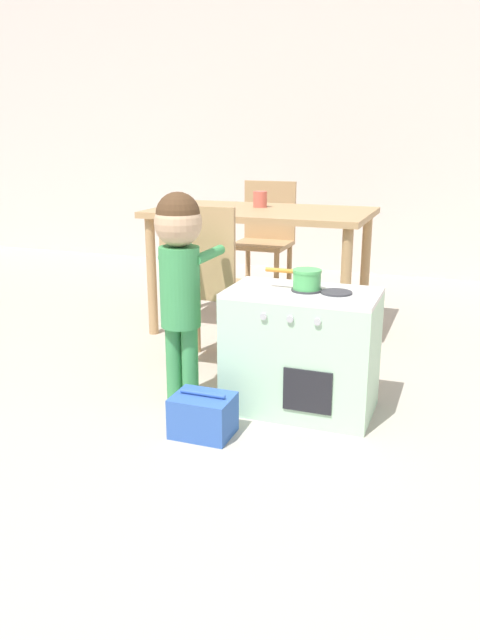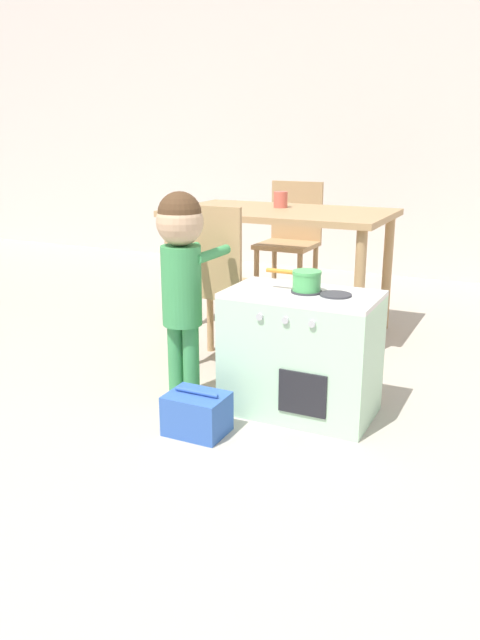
% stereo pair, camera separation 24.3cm
% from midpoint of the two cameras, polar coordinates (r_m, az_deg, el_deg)
% --- Properties ---
extents(ground_plane, '(16.00, 16.00, 0.00)m').
position_cam_midpoint_polar(ground_plane, '(2.05, -5.12, -17.34)').
color(ground_plane, '#B2A899').
extents(wall_back, '(10.00, 0.06, 2.60)m').
position_cam_midpoint_polar(wall_back, '(5.38, 17.06, 17.55)').
color(wall_back, beige).
rests_on(wall_back, ground_plane).
extents(play_kitchen, '(0.62, 0.37, 0.54)m').
position_cam_midpoint_polar(play_kitchen, '(2.64, 8.23, -3.04)').
color(play_kitchen, '#B2DBB7').
rests_on(play_kitchen, ground_plane).
extents(toy_pot, '(0.24, 0.12, 0.08)m').
position_cam_midpoint_polar(toy_pot, '(2.55, 8.78, 3.67)').
color(toy_pot, '#4CAD5B').
rests_on(toy_pot, play_kitchen).
extents(child_figure, '(0.20, 0.37, 0.92)m').
position_cam_midpoint_polar(child_figure, '(2.62, -2.73, 5.19)').
color(child_figure, '#3D9351').
rests_on(child_figure, ground_plane).
extents(toy_basket, '(0.23, 0.18, 0.18)m').
position_cam_midpoint_polar(toy_basket, '(2.49, -1.15, -8.60)').
color(toy_basket, '#335BB2').
rests_on(toy_basket, ground_plane).
extents(dining_table, '(1.26, 0.75, 0.73)m').
position_cam_midpoint_polar(dining_table, '(3.69, 5.63, 8.55)').
color(dining_table, tan).
rests_on(dining_table, ground_plane).
extents(dining_chair_near, '(0.38, 0.38, 0.83)m').
position_cam_midpoint_polar(dining_chair_near, '(3.06, 0.08, 3.40)').
color(dining_chair_near, tan).
rests_on(dining_chair_near, ground_plane).
extents(dining_chair_far, '(0.38, 0.38, 0.83)m').
position_cam_midpoint_polar(dining_chair_far, '(4.42, 6.22, 7.40)').
color(dining_chair_far, tan).
rests_on(dining_chair_far, ground_plane).
extents(cup_on_table, '(0.08, 0.08, 0.09)m').
position_cam_midpoint_polar(cup_on_table, '(3.78, 5.60, 10.89)').
color(cup_on_table, '#D15B4C').
rests_on(cup_on_table, dining_table).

